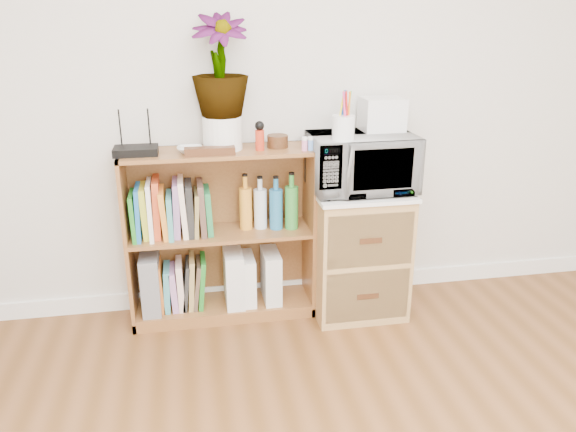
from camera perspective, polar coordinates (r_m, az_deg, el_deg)
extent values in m
cube|color=white|center=(3.42, -0.76, -7.35)|extent=(4.00, 0.02, 0.10)
cube|color=brown|center=(3.08, -6.80, -1.99)|extent=(1.00, 0.30, 0.95)
cube|color=#9E7542|center=(3.18, 7.00, -3.66)|extent=(0.50, 0.45, 0.70)
imported|color=white|center=(3.00, 7.47, 5.40)|extent=(0.55, 0.38, 0.30)
cylinder|color=white|center=(2.82, 5.65, 8.90)|extent=(0.11, 0.11, 0.12)
cube|color=silver|center=(3.08, 9.53, 10.17)|extent=(0.22, 0.18, 0.17)
cube|color=black|center=(2.91, -15.19, 6.42)|extent=(0.22, 0.15, 0.04)
imported|color=silver|center=(2.90, -9.94, 6.65)|extent=(0.13, 0.13, 0.03)
cylinder|color=white|center=(2.93, -6.67, 8.39)|extent=(0.20, 0.20, 0.17)
imported|color=#31722D|center=(2.89, -6.95, 14.94)|extent=(0.28, 0.28, 0.50)
cube|color=#38220F|center=(2.83, -7.95, 6.53)|extent=(0.25, 0.06, 0.04)
cylinder|color=#B82D16|center=(2.90, -2.89, 7.70)|extent=(0.05, 0.05, 0.11)
cylinder|color=#36210E|center=(2.97, -1.07, 7.60)|extent=(0.11, 0.11, 0.06)
cube|color=#D3757C|center=(2.90, 2.33, 7.22)|extent=(0.11, 0.04, 0.06)
cube|color=slate|center=(3.18, -13.75, -6.45)|extent=(0.10, 0.26, 0.33)
cube|color=silver|center=(3.17, -5.54, -6.15)|extent=(0.10, 0.25, 0.31)
cube|color=white|center=(3.19, -4.25, -6.35)|extent=(0.09, 0.22, 0.28)
cube|color=silver|center=(3.20, -1.74, -6.06)|extent=(0.09, 0.23, 0.29)
cube|color=#228224|center=(3.03, -15.40, 0.09)|extent=(0.03, 0.20, 0.25)
cube|color=#1C61AB|center=(3.03, -14.94, 0.42)|extent=(0.03, 0.20, 0.28)
cube|color=yellow|center=(3.02, -14.35, 0.40)|extent=(0.04, 0.20, 0.27)
cube|color=white|center=(3.02, -13.79, 0.71)|extent=(0.02, 0.20, 0.30)
cube|color=#CC4923|center=(3.01, -13.19, 0.80)|extent=(0.04, 0.20, 0.31)
cube|color=orange|center=(3.02, -12.49, 0.38)|extent=(0.04, 0.20, 0.26)
cube|color=teal|center=(3.02, -11.88, 0.19)|extent=(0.03, 0.20, 0.23)
cube|color=#976BA0|center=(3.01, -11.26, 0.77)|extent=(0.04, 0.20, 0.29)
cube|color=#FFDFC6|center=(3.01, -10.61, 0.92)|extent=(0.04, 0.20, 0.31)
cube|color=black|center=(3.01, -9.93, 0.75)|extent=(0.04, 0.20, 0.28)
cube|color=olive|center=(3.02, -9.29, 0.37)|extent=(0.03, 0.20, 0.24)
cube|color=brown|center=(3.01, -8.75, 0.82)|extent=(0.04, 0.20, 0.28)
cube|color=#207840|center=(3.02, -8.08, 0.49)|extent=(0.04, 0.20, 0.24)
cylinder|color=orange|center=(3.03, -4.29, 1.25)|extent=(0.07, 0.07, 0.30)
cylinder|color=silver|center=(3.04, -2.79, 1.18)|extent=(0.07, 0.07, 0.28)
cylinder|color=teal|center=(3.05, -1.25, 1.31)|extent=(0.07, 0.07, 0.29)
cylinder|color=#328B33|center=(3.06, 0.29, 1.57)|extent=(0.07, 0.07, 0.31)
cylinder|color=#C7DE34|center=(3.07, 1.84, 1.79)|extent=(0.07, 0.07, 0.32)
cube|color=#C86423|center=(3.19, -12.75, -6.86)|extent=(0.03, 0.19, 0.27)
cube|color=teal|center=(3.19, -12.18, -7.06)|extent=(0.04, 0.19, 0.24)
cube|color=#A775AF|center=(3.19, -11.52, -7.09)|extent=(0.04, 0.19, 0.23)
cube|color=beige|center=(3.18, -10.87, -6.76)|extent=(0.04, 0.19, 0.27)
cube|color=#252525|center=(3.18, -10.29, -6.76)|extent=(0.05, 0.19, 0.27)
cube|color=#9E8349|center=(3.18, -9.79, -6.53)|extent=(0.05, 0.19, 0.29)
cube|color=brown|center=(3.18, -9.25, -6.73)|extent=(0.06, 0.19, 0.26)
cube|color=#1F7522|center=(3.18, -8.76, -6.54)|extent=(0.05, 0.19, 0.28)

